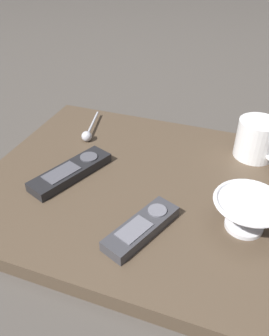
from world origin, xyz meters
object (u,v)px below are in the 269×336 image
at_px(cereal_bowl, 247,212).
at_px(coffee_mug, 257,139).
at_px(tv_remote_near, 71,171).
at_px(tv_remote_far, 142,228).
at_px(teaspoon, 88,133).

bearing_deg(cereal_bowl, coffee_mug, 90.32).
relative_size(cereal_bowl, tv_remote_near, 0.63).
height_order(coffee_mug, tv_remote_far, coffee_mug).
relative_size(coffee_mug, tv_remote_near, 0.54).
height_order(cereal_bowl, tv_remote_far, cereal_bowl).
bearing_deg(cereal_bowl, tv_remote_near, 175.32).
bearing_deg(tv_remote_far, coffee_mug, 62.47).
distance_m(teaspoon, tv_remote_far, 0.35).
distance_m(coffee_mug, teaspoon, 0.40).
height_order(tv_remote_near, tv_remote_far, same).
bearing_deg(coffee_mug, tv_remote_near, -149.49).
xyz_separation_m(teaspoon, tv_remote_far, (0.23, -0.26, -0.00)).
bearing_deg(tv_remote_near, cereal_bowl, -4.68).
bearing_deg(teaspoon, cereal_bowl, -24.80).
bearing_deg(coffee_mug, teaspoon, -171.64).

